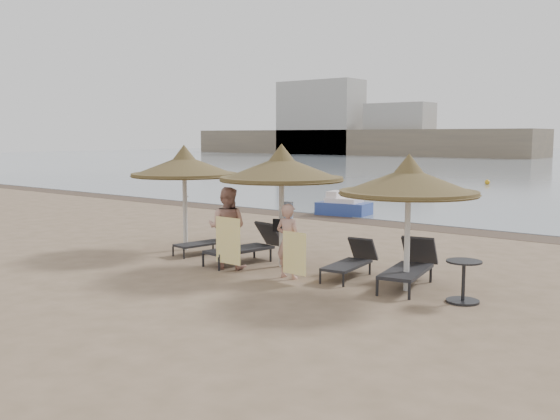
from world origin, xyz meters
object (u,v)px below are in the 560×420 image
(palapa_right, at_px, (409,182))
(person_left, at_px, (227,221))
(lounger_near_left, at_px, (248,245))
(lounger_far_right, at_px, (410,265))
(lounger_far_left, at_px, (208,240))
(pedal_boat, at_px, (343,206))
(lounger_near_right, at_px, (352,260))
(side_table, at_px, (463,283))
(palapa_center, at_px, (282,169))
(person_right, at_px, (288,235))
(palapa_left, at_px, (184,166))

(palapa_right, height_order, person_left, palapa_right)
(lounger_near_left, xyz_separation_m, lounger_far_right, (4.21, 0.27, 0.00))
(lounger_far_left, distance_m, lounger_far_right, 5.84)
(pedal_boat, bearing_deg, palapa_right, -59.44)
(lounger_near_right, xyz_separation_m, lounger_far_right, (1.38, 0.05, 0.07))
(lounger_far_right, bearing_deg, pedal_boat, 118.97)
(lounger_near_right, bearing_deg, person_left, -165.74)
(lounger_near_left, relative_size, side_table, 2.76)
(palapa_center, relative_size, person_right, 1.54)
(lounger_far_right, xyz_separation_m, person_right, (-2.39, -1.04, 0.53))
(lounger_far_left, bearing_deg, palapa_center, 7.25)
(palapa_left, xyz_separation_m, person_right, (4.28, -0.98, -1.32))
(lounger_far_right, relative_size, person_left, 1.00)
(palapa_right, xyz_separation_m, side_table, (1.25, -0.16, -1.82))
(lounger_far_left, xyz_separation_m, person_right, (3.44, -0.99, 0.61))
(lounger_near_right, bearing_deg, palapa_right, -21.10)
(lounger_far_left, relative_size, lounger_far_right, 0.79)
(side_table, distance_m, pedal_boat, 12.93)
(palapa_left, distance_m, lounger_far_left, 2.11)
(palapa_left, xyz_separation_m, lounger_far_left, (0.83, 0.00, -1.93))
(palapa_center, relative_size, lounger_far_left, 1.67)
(lounger_near_left, relative_size, lounger_near_right, 1.18)
(lounger_near_right, distance_m, person_right, 1.53)
(lounger_far_right, relative_size, pedal_boat, 1.03)
(lounger_near_left, relative_size, person_left, 0.99)
(palapa_center, relative_size, lounger_near_right, 1.59)
(palapa_right, xyz_separation_m, person_right, (-2.53, -0.59, -1.24))
(lounger_far_right, bearing_deg, person_right, -166.79)
(palapa_center, relative_size, side_table, 3.71)
(palapa_center, bearing_deg, lounger_near_left, -173.87)
(palapa_left, bearing_deg, palapa_right, -3.33)
(lounger_near_left, xyz_separation_m, side_table, (5.59, -0.34, -0.05))
(palapa_center, height_order, side_table, palapa_center)
(pedal_boat, bearing_deg, palapa_left, -93.72)
(palapa_left, distance_m, lounger_near_left, 3.09)
(lounger_near_right, relative_size, lounger_far_right, 0.84)
(palapa_center, xyz_separation_m, palapa_right, (3.40, -0.28, -0.13))
(lounger_near_left, height_order, lounger_near_right, lounger_near_left)
(palapa_center, xyz_separation_m, lounger_far_left, (-2.58, 0.12, -1.98))
(side_table, relative_size, pedal_boat, 0.37)
(side_table, height_order, person_left, person_left)
(lounger_far_left, height_order, person_right, person_right)
(side_table, bearing_deg, pedal_boat, 132.27)
(palapa_right, relative_size, person_right, 1.46)
(palapa_right, distance_m, lounger_near_left, 4.69)
(lounger_near_right, xyz_separation_m, side_table, (2.77, -0.56, 0.01))
(palapa_left, relative_size, person_right, 1.51)
(palapa_center, height_order, palapa_right, palapa_center)
(palapa_right, height_order, lounger_near_left, palapa_right)
(palapa_left, distance_m, person_right, 4.58)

